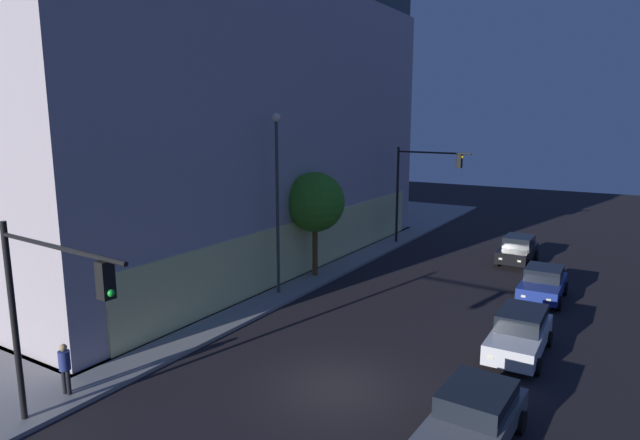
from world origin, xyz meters
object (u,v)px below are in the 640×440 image
Objects in this scene: street_lamp_sidewalk at (277,184)px; sidewalk_tree at (315,202)px; pedestrian_waiting at (65,365)px; modern_building at (176,105)px; traffic_light_near_corner at (44,298)px; car_black at (518,250)px; car_white at (520,332)px; traffic_light_far_corner at (419,179)px; car_blue at (543,283)px; car_grey at (474,417)px.

street_lamp_sidewalk is 3.94m from sidewalk_tree.
pedestrian_waiting is (-15.65, -0.32, -3.20)m from sidewalk_tree.
sidewalk_tree is at bearing -92.67° from modern_building.
modern_building is at bearing 87.33° from sidewalk_tree.
street_lamp_sidewalk is at bearing 9.56° from traffic_light_near_corner.
modern_building is 7.40× the size of car_black.
pedestrian_waiting is at bearing -178.91° from street_lamp_sidewalk.
car_black is at bearing -45.13° from sidewalk_tree.
modern_building is at bearing 77.78° from car_white.
modern_building is at bearing 35.24° from pedestrian_waiting.
car_white is at bearing -168.42° from car_black.
traffic_light_far_corner is at bearing 0.41° from traffic_light_near_corner.
pedestrian_waiting is 21.72m from car_blue.
car_white is at bearing 0.92° from car_grey.
pedestrian_waiting is at bearing 110.20° from car_grey.
sidewalk_tree is at bearing 134.87° from car_black.
sidewalk_tree is at bearing 69.55° from car_white.
sidewalk_tree is (17.29, 2.38, 0.12)m from traffic_light_near_corner.
street_lamp_sidewalk reaches higher than car_black.
car_white is (12.78, -9.70, -3.39)m from traffic_light_near_corner.
pedestrian_waiting is at bearing 175.87° from traffic_light_far_corner.
street_lamp_sidewalk reaches higher than car_blue.
modern_building reaches higher than pedestrian_waiting.
traffic_light_near_corner is 3.48× the size of pedestrian_waiting.
car_white is at bearing -110.45° from sidewalk_tree.
street_lamp_sidewalk reaches higher than traffic_light_near_corner.
street_lamp_sidewalk is 1.54× the size of sidewalk_tree.
street_lamp_sidewalk is (-4.21, -11.20, -4.14)m from modern_building.
traffic_light_far_corner reaches higher than car_blue.
modern_building reaches higher than traffic_light_far_corner.
traffic_light_near_corner is at bearing -142.86° from modern_building.
car_white is at bearing -37.20° from traffic_light_near_corner.
traffic_light_far_corner is at bearing 33.94° from car_white.
traffic_light_near_corner is 1.41× the size of car_blue.
traffic_light_near_corner is 27.61m from car_black.
traffic_light_far_corner is at bearing 24.98° from car_grey.
car_black is at bearing 11.58° from car_white.
modern_building is 6.77× the size of car_grey.
traffic_light_near_corner reaches higher than car_white.
sidewalk_tree reaches higher than car_grey.
traffic_light_far_corner reaches higher than traffic_light_near_corner.
car_grey is (-11.28, -12.20, -3.55)m from sidewalk_tree.
street_lamp_sidewalk reaches higher than pedestrian_waiting.
modern_building is 24.71m from car_blue.
traffic_light_far_corner is at bearing -53.93° from modern_building.
modern_building is 6.71× the size of car_white.
traffic_light_far_corner reaches higher than car_grey.
pedestrian_waiting is 0.37× the size of car_white.
car_blue is (7.31, 0.32, -0.03)m from car_white.
traffic_light_near_corner is 16.40m from car_white.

